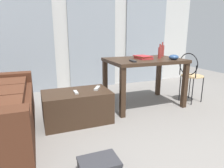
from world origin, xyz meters
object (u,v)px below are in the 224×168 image
object	(u,v)px
bottle_near	(162,51)
tv_remote_primary	(97,88)
tv_remote_secondary	(76,92)
bottle_far	(160,52)
craft_table	(144,66)
bowl	(174,57)
shoebox	(99,167)
wire_chair	(190,72)
tv_remote_on_table	(133,61)
coffee_table	(77,107)
book_stack	(143,57)

from	to	relation	value
bottle_near	tv_remote_primary	world-z (taller)	bottle_near
tv_remote_secondary	bottle_far	bearing A→B (deg)	12.00
tv_remote_secondary	tv_remote_primary	bearing A→B (deg)	14.72
craft_table	tv_remote_secondary	world-z (taller)	craft_table
craft_table	bowl	bearing A→B (deg)	-34.92
craft_table	bottle_far	size ratio (longest dim) A/B	5.14
shoebox	wire_chair	bearing A→B (deg)	30.78
bottle_far	tv_remote_secondary	world-z (taller)	bottle_far
tv_remote_primary	tv_remote_on_table	bearing A→B (deg)	32.63
wire_chair	bottle_near	world-z (taller)	bottle_near
tv_remote_on_table	tv_remote_secondary	xyz separation A→B (m)	(-0.86, -0.09, -0.35)
coffee_table	bottle_far	bearing A→B (deg)	8.68
coffee_table	bowl	world-z (taller)	bowl
bowl	book_stack	distance (m)	0.47
tv_remote_secondary	bowl	bearing A→B (deg)	3.54
craft_table	shoebox	bearing A→B (deg)	-131.44
bottle_near	bowl	distance (m)	0.46
wire_chair	tv_remote_on_table	world-z (taller)	wire_chair
wire_chair	book_stack	world-z (taller)	wire_chair
wire_chair	bottle_near	bearing A→B (deg)	130.14
shoebox	coffee_table	bearing A→B (deg)	86.93
book_stack	tv_remote_primary	bearing A→B (deg)	-163.59
book_stack	shoebox	bearing A→B (deg)	-130.81
tv_remote_primary	craft_table	bearing A→B (deg)	46.65
bottle_near	bottle_far	distance (m)	0.32
book_stack	bottle_near	bearing A→B (deg)	20.39
bottle_near	tv_remote_primary	distance (m)	1.47
craft_table	wire_chair	world-z (taller)	wire_chair
craft_table	tv_remote_primary	world-z (taller)	craft_table
coffee_table	tv_remote_primary	bearing A→B (deg)	4.00
coffee_table	book_stack	xyz separation A→B (m)	(1.15, 0.27, 0.58)
book_stack	bottle_far	bearing A→B (deg)	-11.34
tv_remote_primary	coffee_table	bearing A→B (deg)	-144.83
tv_remote_on_table	tv_remote_secondary	world-z (taller)	tv_remote_on_table
craft_table	wire_chair	bearing A→B (deg)	-13.48
tv_remote_on_table	shoebox	bearing A→B (deg)	-123.11
coffee_table	craft_table	bearing A→B (deg)	12.67
tv_remote_primary	bottle_far	bearing A→B (deg)	41.04
wire_chair	book_stack	distance (m)	0.87
bowl	bottle_near	bearing A→B (deg)	77.28
wire_chair	tv_remote_secondary	distance (m)	1.98
craft_table	bowl	size ratio (longest dim) A/B	7.82
wire_chair	bottle_near	xyz separation A→B (m)	(-0.32, 0.38, 0.34)
tv_remote_on_table	tv_remote_secondary	bearing A→B (deg)	-169.52
tv_remote_secondary	wire_chair	bearing A→B (deg)	5.04
tv_remote_primary	tv_remote_secondary	xyz separation A→B (m)	(-0.31, -0.07, -0.00)
wire_chair	book_stack	size ratio (longest dim) A/B	2.85
coffee_table	bowl	bearing A→B (deg)	0.21
wire_chair	tv_remote_secondary	bearing A→B (deg)	-176.33
bottle_near	shoebox	distance (m)	2.45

